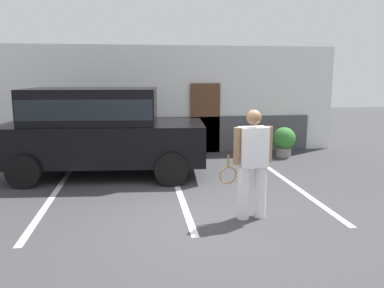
% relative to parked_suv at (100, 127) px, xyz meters
% --- Properties ---
extents(ground_plane, '(40.00, 40.00, 0.00)m').
position_rel_parked_suv_xyz_m(ground_plane, '(1.97, -3.11, -1.15)').
color(ground_plane, '#38383A').
extents(parking_stripe_0, '(0.12, 4.40, 0.01)m').
position_rel_parked_suv_xyz_m(parking_stripe_0, '(-0.81, -1.61, -1.14)').
color(parking_stripe_0, silver).
rests_on(parking_stripe_0, ground_plane).
extents(parking_stripe_1, '(0.12, 4.40, 0.01)m').
position_rel_parked_suv_xyz_m(parking_stripe_1, '(1.68, -1.61, -1.14)').
color(parking_stripe_1, silver).
rests_on(parking_stripe_1, ground_plane).
extents(parking_stripe_2, '(0.12, 4.40, 0.01)m').
position_rel_parked_suv_xyz_m(parking_stripe_2, '(4.18, -1.61, -1.14)').
color(parking_stripe_2, silver).
rests_on(parking_stripe_2, ground_plane).
extents(house_frontage, '(10.03, 0.40, 3.20)m').
position_rel_parked_suv_xyz_m(house_frontage, '(1.98, 2.53, 0.36)').
color(house_frontage, white).
rests_on(house_frontage, ground_plane).
extents(parked_suv, '(4.75, 2.48, 2.05)m').
position_rel_parked_suv_xyz_m(parked_suv, '(0.00, 0.00, 0.00)').
color(parked_suv, black).
rests_on(parked_suv, ground_plane).
extents(tennis_player_man, '(0.93, 0.33, 1.81)m').
position_rel_parked_suv_xyz_m(tennis_player_man, '(2.72, -3.15, -0.21)').
color(tennis_player_man, white).
rests_on(tennis_player_man, ground_plane).
extents(potted_plant_by_porch, '(0.65, 0.65, 0.86)m').
position_rel_parked_suv_xyz_m(potted_plant_by_porch, '(5.07, 1.39, -0.67)').
color(potted_plant_by_porch, gray).
rests_on(potted_plant_by_porch, ground_plane).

